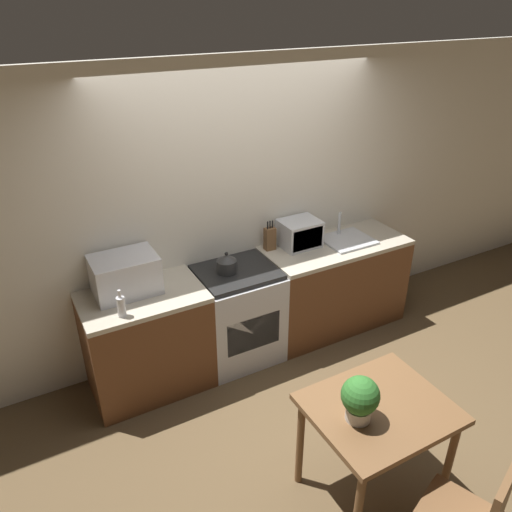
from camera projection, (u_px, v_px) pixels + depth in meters
ground_plane at (298, 391)px, 4.25m from camera, size 16.00×16.00×0.00m
wall_back at (241, 209)px, 4.44m from camera, size 10.00×0.06×2.60m
counter_left_run at (147, 341)px, 4.12m from camera, size 0.97×0.62×0.90m
counter_right_run at (333, 285)px, 4.92m from camera, size 1.41×0.62×0.90m
stove_range at (238, 314)px, 4.48m from camera, size 0.70×0.62×0.90m
kettle at (227, 264)px, 4.20m from camera, size 0.17×0.17×0.19m
microwave at (125, 275)px, 3.89m from camera, size 0.50×0.36×0.31m
bottle at (121, 306)px, 3.62m from camera, size 0.06×0.06×0.22m
knife_block at (270, 238)px, 4.57m from camera, size 0.10×0.07×0.28m
toaster_oven at (300, 233)px, 4.62m from camera, size 0.36×0.29×0.25m
sink_basin at (347, 239)px, 4.77m from camera, size 0.46×0.41×0.24m
dining_table at (378, 419)px, 3.09m from camera, size 0.85×0.71×0.77m
potted_plant at (360, 398)px, 2.87m from camera, size 0.23×0.23×0.29m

